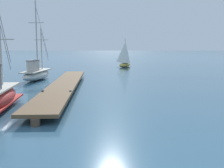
% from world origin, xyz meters
% --- Properties ---
extents(floating_dock, '(2.66, 19.38, 0.53)m').
position_xyz_m(floating_dock, '(-5.72, 17.17, 0.36)').
color(floating_dock, brown).
rests_on(floating_dock, ground).
extents(fishing_boat_1, '(2.00, 6.48, 7.08)m').
position_xyz_m(fishing_boat_1, '(-9.21, 22.91, 0.60)').
color(fishing_boat_1, silver).
rests_on(fishing_boat_1, ground).
extents(distant_sailboat, '(2.98, 4.32, 4.16)m').
position_xyz_m(distant_sailboat, '(-0.52, 39.25, 1.88)').
color(distant_sailboat, gold).
rests_on(distant_sailboat, ground).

